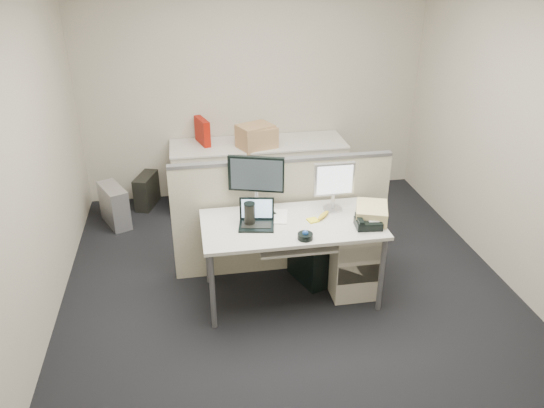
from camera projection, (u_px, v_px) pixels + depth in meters
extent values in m
cube|color=black|center=(290.00, 295.00, 4.74)|extent=(4.00, 4.50, 0.01)
cube|color=#B4AC97|center=(254.00, 84.00, 6.12)|extent=(4.00, 0.02, 2.70)
cube|color=#B4AC97|center=(406.00, 349.00, 2.15)|extent=(4.00, 0.02, 2.70)
cube|color=#B4AC97|center=(23.00, 170.00, 3.83)|extent=(0.02, 4.50, 2.70)
cube|color=#B4AC97|center=(527.00, 138.00, 4.43)|extent=(0.02, 4.50, 2.70)
cube|color=beige|center=(292.00, 224.00, 4.41)|extent=(1.50, 0.75, 0.03)
cylinder|color=slate|center=(213.00, 291.00, 4.19)|extent=(0.04, 0.04, 0.70)
cylinder|color=slate|center=(208.00, 249.00, 4.76)|extent=(0.04, 0.04, 0.70)
cylinder|color=slate|center=(381.00, 274.00, 4.40)|extent=(0.04, 0.04, 0.70)
cylinder|color=slate|center=(357.00, 236.00, 4.97)|extent=(0.04, 0.04, 0.70)
cube|color=beige|center=(296.00, 245.00, 4.30)|extent=(0.62, 0.32, 0.02)
cube|color=#BAB1A0|center=(350.00, 255.00, 4.72)|extent=(0.40, 0.55, 0.65)
cube|color=#BEB89B|center=(282.00, 217.00, 4.88)|extent=(2.00, 0.06, 1.10)
cube|color=#BAB1A0|center=(259.00, 173.00, 6.28)|extent=(2.00, 0.60, 0.72)
cube|color=black|center=(256.00, 183.00, 4.54)|extent=(0.52, 0.32, 0.48)
cube|color=#B7B7BC|center=(334.00, 187.00, 4.53)|extent=(0.35, 0.18, 0.43)
cube|color=black|center=(256.00, 215.00, 4.30)|extent=(0.32, 0.26, 0.21)
cylinder|color=black|center=(305.00, 236.00, 4.16)|extent=(0.16, 0.16, 0.05)
cube|color=black|center=(368.00, 224.00, 4.32)|extent=(0.22, 0.19, 0.07)
cube|color=white|center=(275.00, 217.00, 4.49)|extent=(0.26, 0.30, 0.01)
cube|color=yellow|center=(313.00, 220.00, 4.43)|extent=(0.10, 0.10, 0.01)
cylinder|color=black|center=(250.00, 215.00, 4.33)|extent=(0.11, 0.11, 0.19)
ellipsoid|color=yellow|center=(323.00, 215.00, 4.48)|extent=(0.15, 0.17, 0.04)
cube|color=black|center=(270.00, 212.00, 4.56)|extent=(0.10, 0.13, 0.02)
cube|color=tan|center=(371.00, 213.00, 4.44)|extent=(0.35, 0.39, 0.12)
cube|color=black|center=(292.00, 240.00, 4.32)|extent=(0.42, 0.18, 0.02)
cube|color=black|center=(308.00, 261.00, 4.85)|extent=(0.31, 0.47, 0.41)
cube|color=black|center=(147.00, 191.00, 6.24)|extent=(0.29, 0.44, 0.39)
cube|color=#B7B7BC|center=(114.00, 205.00, 5.82)|extent=(0.37, 0.51, 0.45)
cube|color=tan|center=(255.00, 137.00, 5.94)|extent=(0.46, 0.41, 0.28)
cube|color=tan|center=(260.00, 138.00, 5.95)|extent=(0.41, 0.36, 0.25)
cube|color=#911206|center=(202.00, 132.00, 6.04)|extent=(0.17, 0.34, 0.31)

